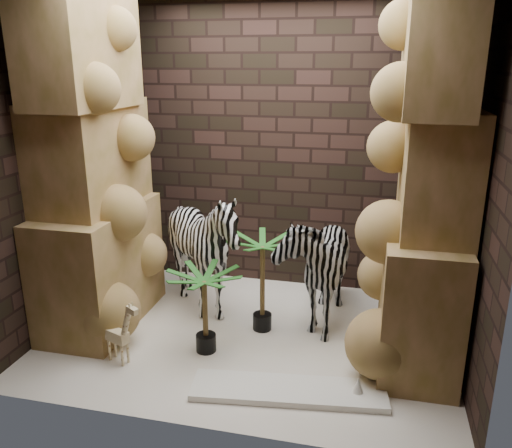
% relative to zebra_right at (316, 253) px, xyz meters
% --- Properties ---
extents(floor, '(3.50, 3.50, 0.00)m').
position_rel_zebra_right_xyz_m(floor, '(-0.53, -0.48, -0.65)').
color(floor, white).
rests_on(floor, ground).
extents(wall_back, '(3.50, 0.00, 3.50)m').
position_rel_zebra_right_xyz_m(wall_back, '(-0.53, 0.77, 0.85)').
color(wall_back, black).
rests_on(wall_back, ground).
extents(wall_front, '(3.50, 0.00, 3.50)m').
position_rel_zebra_right_xyz_m(wall_front, '(-0.53, -1.73, 0.85)').
color(wall_front, black).
rests_on(wall_front, ground).
extents(wall_left, '(0.00, 3.00, 3.00)m').
position_rel_zebra_right_xyz_m(wall_left, '(-2.28, -0.48, 0.85)').
color(wall_left, black).
rests_on(wall_left, ground).
extents(wall_right, '(0.00, 3.00, 3.00)m').
position_rel_zebra_right_xyz_m(wall_right, '(1.22, -0.48, 0.85)').
color(wall_right, black).
rests_on(wall_right, ground).
extents(rock_pillar_left, '(0.68, 1.30, 3.00)m').
position_rel_zebra_right_xyz_m(rock_pillar_left, '(-1.93, -0.48, 0.85)').
color(rock_pillar_left, tan).
rests_on(rock_pillar_left, floor).
extents(rock_pillar_right, '(0.58, 1.25, 3.00)m').
position_rel_zebra_right_xyz_m(rock_pillar_right, '(0.89, -0.48, 0.85)').
color(rock_pillar_right, tan).
rests_on(rock_pillar_right, floor).
extents(zebra_right, '(0.60, 1.11, 1.31)m').
position_rel_zebra_right_xyz_m(zebra_right, '(0.00, 0.00, 0.00)').
color(zebra_right, white).
rests_on(zebra_right, floor).
extents(zebra_left, '(1.05, 1.29, 1.16)m').
position_rel_zebra_right_xyz_m(zebra_left, '(-1.05, -0.12, -0.07)').
color(zebra_left, white).
rests_on(zebra_left, floor).
extents(giraffe_toy, '(0.32, 0.21, 0.60)m').
position_rel_zebra_right_xyz_m(giraffe_toy, '(-1.46, -1.12, -0.36)').
color(giraffe_toy, beige).
rests_on(giraffe_toy, floor).
extents(palm_front, '(0.36, 0.36, 0.90)m').
position_rel_zebra_right_xyz_m(palm_front, '(-0.43, -0.33, -0.20)').
color(palm_front, '#1B4415').
rests_on(palm_front, floor).
extents(palm_back, '(0.36, 0.36, 0.74)m').
position_rel_zebra_right_xyz_m(palm_back, '(-0.81, -0.80, -0.29)').
color(palm_back, '#1B4415').
rests_on(palm_back, floor).
extents(surfboard, '(1.47, 0.53, 0.05)m').
position_rel_zebra_right_xyz_m(surfboard, '(-0.03, -1.23, -0.63)').
color(surfboard, white).
rests_on(surfboard, floor).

